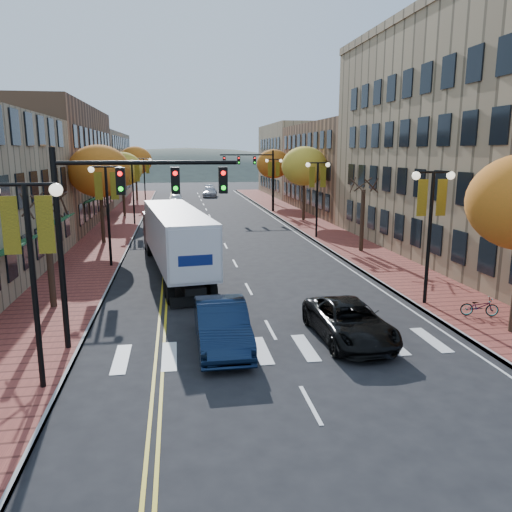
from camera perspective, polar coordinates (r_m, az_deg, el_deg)
name	(u,v)px	position (r m, az deg, el deg)	size (l,w,h in m)	color
ground	(294,374)	(16.20, 4.34, -13.25)	(200.00, 200.00, 0.00)	black
sidewalk_left	(117,227)	(47.57, -15.62, 3.21)	(4.00, 85.00, 0.15)	brown
sidewalk_right	(307,223)	(48.87, 5.87, 3.81)	(4.00, 85.00, 0.15)	brown
building_left_mid	(30,166)	(52.07, -24.42, 9.31)	(12.00, 24.00, 11.00)	brown
building_left_far	(80,167)	(76.49, -19.49, 9.61)	(12.00, 26.00, 9.50)	#9E8966
building_right_mid	(366,168)	(60.43, 12.49, 9.81)	(15.00, 24.00, 10.00)	brown
building_right_far	(315,160)	(81.30, 6.78, 10.82)	(15.00, 20.00, 11.00)	#9E8966
tree_left_a	(50,260)	(23.39, -22.49, -0.44)	(0.28, 0.28, 4.20)	#382619
tree_left_b	(99,171)	(38.68, -17.46, 9.22)	(4.48, 4.48, 7.21)	#382619
tree_left_c	(122,169)	(54.57, -15.05, 9.56)	(4.16, 4.16, 6.69)	#382619
tree_left_d	(135,161)	(72.48, -13.63, 10.53)	(4.61, 4.61, 7.42)	#382619
tree_right_b	(362,220)	(34.89, 12.04, 3.99)	(0.28, 0.28, 4.20)	#382619
tree_right_c	(304,166)	(49.87, 5.55, 10.17)	(4.48, 4.48, 7.21)	#382619
tree_right_d	(273,164)	(65.48, 1.99, 10.47)	(4.35, 4.35, 7.00)	#382619
lamp_left_a	(30,247)	(15.04, -24.41, 0.93)	(1.96, 0.36, 6.05)	black
lamp_left_b	(107,196)	(30.63, -16.66, 6.55)	(1.96, 0.36, 6.05)	black
lamp_left_c	(133,180)	(48.49, -13.93, 8.47)	(1.96, 0.36, 6.05)	black
lamp_left_d	(144,172)	(66.43, -12.66, 9.36)	(1.96, 0.36, 6.05)	black
lamp_right_a	(431,212)	(23.18, 19.36, 4.82)	(1.96, 0.36, 6.05)	black
lamp_right_b	(317,185)	(39.88, 7.03, 8.07)	(1.96, 0.36, 6.05)	black
lamp_right_c	(274,175)	(57.38, 2.04, 9.28)	(1.96, 0.36, 6.05)	black
traffic_mast_near	(117,210)	(17.48, -15.61, 5.04)	(6.10, 0.35, 7.00)	black
traffic_mast_far	(256,169)	(57.00, 0.02, 9.90)	(6.10, 0.34, 7.00)	black
semi_truck	(174,235)	(28.87, -9.41, 2.38)	(4.33, 15.21, 3.76)	black
navy_sedan	(222,325)	(17.89, -3.93, -7.88)	(1.77, 5.06, 1.67)	black
black_suv	(349,321)	(18.90, 10.60, -7.36)	(2.37, 5.13, 1.43)	black
car_far_white	(176,199)	(66.46, -9.11, 6.42)	(1.75, 4.34, 1.48)	white
car_far_silver	(210,192)	(77.91, -5.29, 7.29)	(2.04, 5.02, 1.46)	#ABAAB2
car_far_oncoming	(209,188)	(86.66, -5.35, 7.70)	(1.40, 4.03, 1.33)	#A6A6AD
bicycle	(479,306)	(22.82, 24.18, -5.28)	(0.53, 1.53, 0.80)	gray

